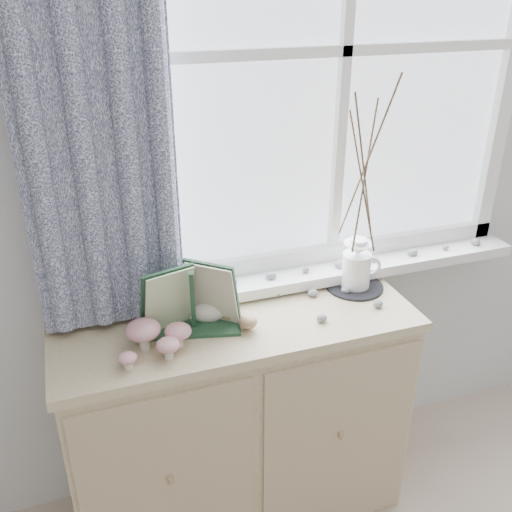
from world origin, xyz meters
The scene contains 8 objects.
sideboard centered at (-0.15, 1.75, 0.43)m, with size 1.20×0.45×0.85m.
botanical_book centered at (-0.30, 1.71, 0.97)m, with size 0.35×0.13×0.24m, color #20432A, non-canonical shape.
toadstool_cluster centered at (-0.43, 1.67, 0.91)m, with size 0.23×0.16×0.10m.
wooden_eggs centered at (-0.15, 1.72, 0.88)m, with size 0.10×0.12×0.07m.
songbird_figurine centered at (-0.24, 1.78, 0.89)m, with size 0.15×0.07×0.08m, color silver, non-canonical shape.
crocheted_doily centered at (0.32, 1.82, 0.85)m, with size 0.21×0.21×0.01m, color black.
twig_pitcher centered at (0.32, 1.82, 1.30)m, with size 0.35×0.35×0.78m.
sideboard_pebbles centered at (0.18, 1.76, 0.86)m, with size 0.34×0.23×0.03m.
Camera 1 is at (-0.61, 0.23, 1.87)m, focal length 40.00 mm.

